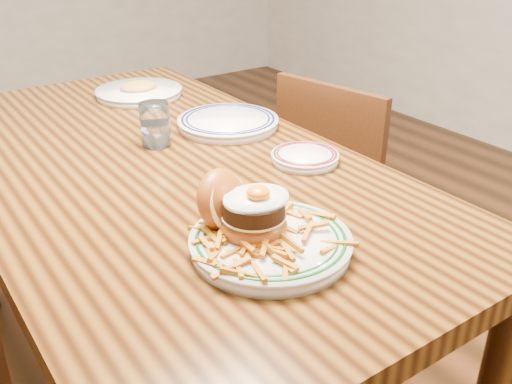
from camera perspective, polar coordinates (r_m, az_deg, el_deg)
table at (r=1.43m, az=-9.56°, el=-0.05°), size 0.85×1.60×0.75m
chair_right at (r=1.90m, az=8.84°, el=-0.10°), size 0.46×0.46×0.84m
main_plate at (r=1.00m, az=0.64°, el=-3.81°), size 0.29×0.30×0.14m
side_plate at (r=1.36m, az=4.92°, el=3.55°), size 0.16×0.16×0.02m
rear_plate at (r=1.57m, az=-2.81°, el=7.02°), size 0.28×0.28×0.03m
water_glass at (r=1.46m, az=-10.03°, el=6.43°), size 0.07×0.07×0.11m
far_plate at (r=1.88m, az=-11.62°, el=9.81°), size 0.27×0.27×0.05m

